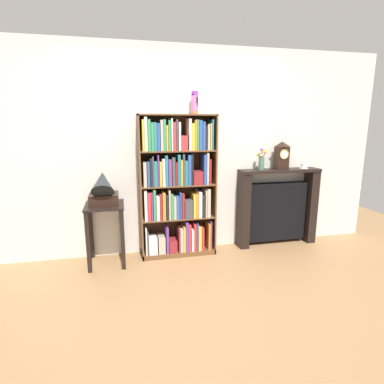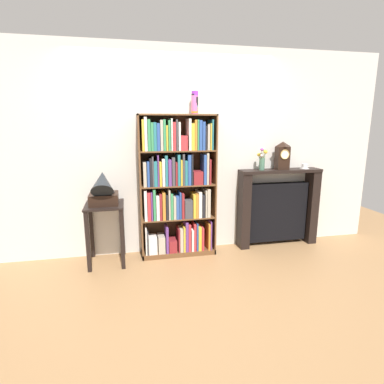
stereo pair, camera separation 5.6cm
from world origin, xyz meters
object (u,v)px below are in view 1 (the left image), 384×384
object	(u,v)px
side_table_left	(105,221)
fireplace_mantel	(277,208)
mantel_clock	(282,155)
teacup_with_saucer	(304,166)
flower_vase	(262,159)
bookshelf	(177,189)
cup_stack	(195,103)
gramophone	(103,189)

from	to	relation	value
side_table_left	fireplace_mantel	size ratio (longest dim) A/B	0.66
mantel_clock	teacup_with_saucer	bearing A→B (deg)	0.40
fireplace_mantel	mantel_clock	size ratio (longest dim) A/B	3.05
flower_vase	teacup_with_saucer	xyz separation A→B (m)	(0.62, -0.01, -0.12)
side_table_left	bookshelf	bearing A→B (deg)	5.28
side_table_left	flower_vase	xyz separation A→B (m)	(2.03, 0.13, 0.68)
cup_stack	side_table_left	bearing A→B (deg)	-173.26
cup_stack	side_table_left	distance (m)	1.78
bookshelf	fireplace_mantel	xyz separation A→B (m)	(1.42, 0.06, -0.35)
side_table_left	mantel_clock	size ratio (longest dim) A/B	2.00
mantel_clock	flower_vase	distance (m)	0.28
fireplace_mantel	mantel_clock	world-z (taller)	mantel_clock
gramophone	fireplace_mantel	xyz separation A→B (m)	(2.30, 0.20, -0.41)
flower_vase	bookshelf	bearing A→B (deg)	-177.61
bookshelf	flower_vase	distance (m)	1.20
mantel_clock	bookshelf	bearing A→B (deg)	-178.40
bookshelf	side_table_left	size ratio (longest dim) A/B	2.40
flower_vase	gramophone	bearing A→B (deg)	-174.87
cup_stack	mantel_clock	xyz separation A→B (m)	(1.19, -0.01, -0.66)
bookshelf	teacup_with_saucer	size ratio (longest dim) A/B	13.78
bookshelf	teacup_with_saucer	xyz separation A→B (m)	(1.77, 0.04, 0.22)
flower_vase	side_table_left	bearing A→B (deg)	-176.36
side_table_left	gramophone	size ratio (longest dim) A/B	1.57
teacup_with_saucer	bookshelf	bearing A→B (deg)	-178.63
cup_stack	gramophone	xyz separation A→B (m)	(-1.12, -0.19, -0.98)
cup_stack	fireplace_mantel	xyz separation A→B (m)	(1.18, 0.01, -1.39)
bookshelf	mantel_clock	world-z (taller)	bookshelf
side_table_left	gramophone	distance (m)	0.40
side_table_left	cup_stack	bearing A→B (deg)	6.74
flower_vase	fireplace_mantel	bearing A→B (deg)	3.09
bookshelf	flower_vase	size ratio (longest dim) A/B	5.99
bookshelf	mantel_clock	xyz separation A→B (m)	(1.43, 0.04, 0.38)
fireplace_mantel	teacup_with_saucer	world-z (taller)	teacup_with_saucer
fireplace_mantel	cup_stack	bearing A→B (deg)	-179.44
mantel_clock	fireplace_mantel	bearing A→B (deg)	119.94
gramophone	mantel_clock	xyz separation A→B (m)	(2.31, 0.17, 0.32)
fireplace_mantel	teacup_with_saucer	distance (m)	0.67
fireplace_mantel	mantel_clock	xyz separation A→B (m)	(0.01, -0.02, 0.73)
teacup_with_saucer	side_table_left	bearing A→B (deg)	-177.33
mantel_clock	teacup_with_saucer	distance (m)	0.38
cup_stack	gramophone	bearing A→B (deg)	-170.59
flower_vase	mantel_clock	bearing A→B (deg)	-1.68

